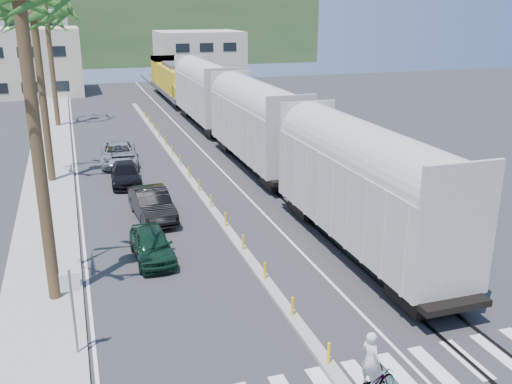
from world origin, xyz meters
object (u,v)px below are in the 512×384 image
Objects in this scene: car_second at (152,204)px; cyclist at (371,380)px; street_sign at (72,301)px; car_lead at (152,245)px.

cyclist is (3.68, -16.42, -0.09)m from car_second.
street_sign is 0.74× the size of car_lead.
car_lead is 1.83× the size of cyclist.
car_lead is 12.22m from cyclist.
street_sign is 9.20m from cyclist.
car_second is (4.06, 11.61, -1.18)m from street_sign.
street_sign reaches higher than car_lead.
street_sign is 0.61× the size of car_second.
car_second is at bearing 70.72° from street_sign.
car_second is 16.83m from cyclist.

